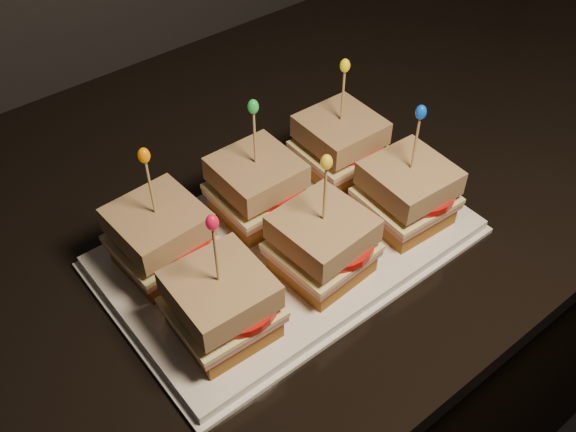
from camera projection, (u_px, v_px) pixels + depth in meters
cabinet at (255, 376)px, 1.15m from camera, size 2.19×0.70×0.84m
granite_slab at (244, 197)px, 0.84m from camera, size 2.23×0.74×0.03m
platter at (288, 244)px, 0.75m from camera, size 0.41×0.25×0.02m
platter_rim at (288, 248)px, 0.75m from camera, size 0.42×0.26×0.01m
sandwich_0_bread_bot at (164, 254)px, 0.71m from camera, size 0.09×0.09×0.02m
sandwich_0_ham at (162, 244)px, 0.70m from camera, size 0.10×0.10×0.01m
sandwich_0_cheese at (161, 240)px, 0.69m from camera, size 0.10×0.10×0.01m
sandwich_0_tomato at (173, 233)px, 0.69m from camera, size 0.09×0.09×0.01m
sandwich_0_bread_top at (157, 222)px, 0.67m from camera, size 0.09×0.09×0.03m
sandwich_0_pick at (151, 190)px, 0.64m from camera, size 0.00×0.00×0.09m
sandwich_0_frill at (144, 155)px, 0.61m from camera, size 0.01×0.01×0.02m
sandwich_1_bread_bot at (258, 204)px, 0.77m from camera, size 0.09×0.09×0.02m
sandwich_1_ham at (257, 194)px, 0.76m from camera, size 0.10×0.09×0.01m
sandwich_1_cheese at (257, 190)px, 0.75m from camera, size 0.10×0.09×0.01m
sandwich_1_tomato at (268, 184)px, 0.75m from camera, size 0.09×0.09×0.01m
sandwich_1_bread_top at (256, 172)px, 0.73m from camera, size 0.09×0.09×0.03m
sandwich_1_pick at (255, 141)px, 0.70m from camera, size 0.00×0.00×0.09m
sandwich_1_frill at (253, 107)px, 0.67m from camera, size 0.01×0.01×0.02m
sandwich_2_bread_bot at (338, 161)px, 0.82m from camera, size 0.09×0.09×0.02m
sandwich_2_ham at (339, 152)px, 0.81m from camera, size 0.10×0.09×0.01m
sandwich_2_cheese at (339, 147)px, 0.81m from camera, size 0.10×0.10×0.01m
sandwich_2_tomato at (350, 141)px, 0.81m from camera, size 0.09×0.09×0.01m
sandwich_2_bread_top at (340, 130)px, 0.79m from camera, size 0.09×0.09×0.03m
sandwich_2_pick at (343, 99)px, 0.76m from camera, size 0.00×0.00×0.09m
sandwich_2_frill at (345, 66)px, 0.73m from camera, size 0.01×0.01×0.02m
sandwich_3_bread_bot at (224, 321)px, 0.64m from camera, size 0.09×0.09×0.02m
sandwich_3_ham at (223, 312)px, 0.63m from camera, size 0.10×0.10×0.01m
sandwich_3_cheese at (222, 307)px, 0.63m from camera, size 0.10×0.10×0.01m
sandwich_3_tomato at (235, 300)px, 0.62m from camera, size 0.09×0.09×0.01m
sandwich_3_bread_top at (220, 290)px, 0.61m from camera, size 0.09×0.09×0.03m
sandwich_3_pick at (216, 258)px, 0.58m from camera, size 0.00×0.00×0.09m
sandwich_3_frill at (212, 223)px, 0.55m from camera, size 0.01×0.01×0.02m
sandwich_4_bread_bot at (321, 261)px, 0.70m from camera, size 0.09×0.09×0.02m
sandwich_4_ham at (322, 251)px, 0.69m from camera, size 0.10×0.10×0.01m
sandwich_4_cheese at (322, 247)px, 0.69m from camera, size 0.10×0.10×0.01m
sandwich_4_tomato at (334, 240)px, 0.68m from camera, size 0.09×0.09×0.01m
sandwich_4_bread_top at (323, 229)px, 0.67m from camera, size 0.09×0.09×0.03m
sandwich_4_pick at (325, 197)px, 0.64m from camera, size 0.00×0.00×0.09m
sandwich_4_frill at (327, 162)px, 0.60m from camera, size 0.01×0.01×0.02m
sandwich_5_bread_bot at (404, 210)px, 0.76m from camera, size 0.09×0.09×0.02m
sandwich_5_ham at (406, 200)px, 0.75m from camera, size 0.10×0.10×0.01m
sandwich_5_cheese at (406, 196)px, 0.74m from camera, size 0.10×0.10×0.01m
sandwich_5_tomato at (418, 189)px, 0.74m from camera, size 0.09×0.09×0.01m
sandwich_5_bread_top at (409, 178)px, 0.72m from camera, size 0.09×0.09×0.03m
sandwich_5_pick at (415, 147)px, 0.69m from camera, size 0.00×0.00×0.09m
sandwich_5_frill at (421, 112)px, 0.66m from camera, size 0.01×0.01×0.02m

